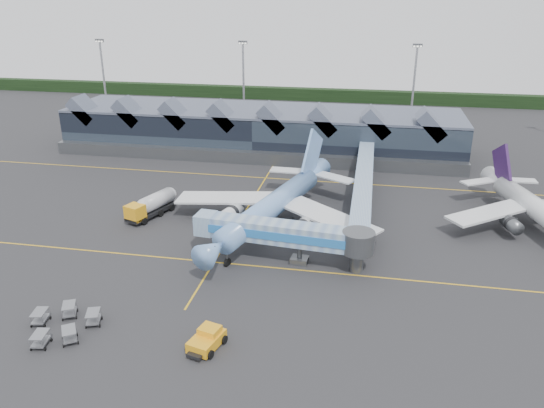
% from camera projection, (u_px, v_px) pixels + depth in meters
% --- Properties ---
extents(ground, '(260.00, 260.00, 0.00)m').
position_uv_depth(ground, '(229.00, 237.00, 80.23)').
color(ground, '#252628').
rests_on(ground, ground).
extents(taxi_stripes, '(120.00, 60.00, 0.01)m').
position_uv_depth(taxi_stripes, '(245.00, 212.00, 89.34)').
color(taxi_stripes, gold).
rests_on(taxi_stripes, ground).
extents(tree_line_far, '(260.00, 4.00, 4.00)m').
position_uv_depth(tree_line_far, '(313.00, 94.00, 179.69)').
color(tree_line_far, black).
rests_on(tree_line_far, ground).
extents(terminal, '(90.00, 22.25, 12.52)m').
position_uv_depth(terminal, '(261.00, 130.00, 122.42)').
color(terminal, black).
rests_on(terminal, ground).
extents(light_masts, '(132.40, 42.56, 22.45)m').
position_uv_depth(light_masts, '(378.00, 89.00, 129.12)').
color(light_masts, gray).
rests_on(light_masts, ground).
extents(main_airliner, '(33.61, 39.47, 12.90)m').
position_uv_depth(main_airliner, '(276.00, 203.00, 82.96)').
color(main_airliner, '#759DED').
rests_on(main_airliner, ground).
extents(regional_jet, '(28.00, 31.25, 10.89)m').
position_uv_depth(regional_jet, '(535.00, 208.00, 82.11)').
color(regional_jet, silver).
rests_on(regional_jet, ground).
extents(jet_bridge, '(24.93, 5.90, 5.84)m').
position_uv_depth(jet_bridge, '(292.00, 235.00, 71.44)').
color(jet_bridge, '#6E8CB8').
rests_on(jet_bridge, ground).
extents(fuel_truck, '(5.80, 10.64, 3.60)m').
position_uv_depth(fuel_truck, '(153.00, 204.00, 87.44)').
color(fuel_truck, black).
rests_on(fuel_truck, ground).
extents(pushback_tug, '(3.83, 5.07, 2.06)m').
position_uv_depth(pushback_tug, '(207.00, 340.00, 55.26)').
color(pushback_tug, orange).
rests_on(pushback_tug, ground).
extents(baggage_carts, '(7.82, 8.09, 1.52)m').
position_uv_depth(baggage_carts, '(63.00, 323.00, 58.13)').
color(baggage_carts, gray).
rests_on(baggage_carts, ground).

